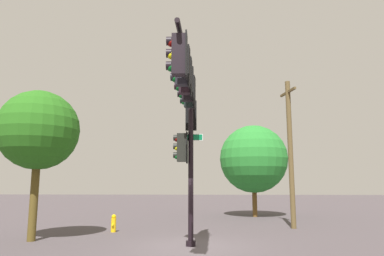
{
  "coord_description": "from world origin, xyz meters",
  "views": [
    {
      "loc": [
        13.49,
        0.62,
        2.31
      ],
      "look_at": [
        0.21,
        0.06,
        4.42
      ],
      "focal_mm": 32.66,
      "sensor_mm": 36.0,
      "label": 1
    }
  ],
  "objects_px": {
    "fire_hydrant": "(114,223)",
    "tree_mid": "(254,159)",
    "utility_pole": "(290,150)",
    "signal_pole_assembly": "(186,105)",
    "tree_near": "(39,131)"
  },
  "relations": [
    {
      "from": "fire_hydrant",
      "to": "tree_mid",
      "type": "relative_size",
      "value": 0.13
    },
    {
      "from": "utility_pole",
      "to": "tree_mid",
      "type": "relative_size",
      "value": 1.22
    },
    {
      "from": "signal_pole_assembly",
      "to": "utility_pole",
      "type": "bearing_deg",
      "value": 143.53
    },
    {
      "from": "tree_near",
      "to": "signal_pole_assembly",
      "type": "bearing_deg",
      "value": 68.42
    },
    {
      "from": "signal_pole_assembly",
      "to": "fire_hydrant",
      "type": "relative_size",
      "value": 8.21
    },
    {
      "from": "utility_pole",
      "to": "fire_hydrant",
      "type": "height_order",
      "value": "utility_pole"
    },
    {
      "from": "utility_pole",
      "to": "tree_near",
      "type": "xyz_separation_m",
      "value": [
        4.5,
        -11.6,
        0.44
      ]
    },
    {
      "from": "signal_pole_assembly",
      "to": "tree_mid",
      "type": "height_order",
      "value": "signal_pole_assembly"
    },
    {
      "from": "utility_pole",
      "to": "tree_near",
      "type": "distance_m",
      "value": 12.45
    },
    {
      "from": "signal_pole_assembly",
      "to": "tree_mid",
      "type": "distance_m",
      "value": 14.08
    },
    {
      "from": "signal_pole_assembly",
      "to": "tree_near",
      "type": "height_order",
      "value": "signal_pole_assembly"
    },
    {
      "from": "tree_mid",
      "to": "fire_hydrant",
      "type": "bearing_deg",
      "value": -44.03
    },
    {
      "from": "fire_hydrant",
      "to": "tree_near",
      "type": "relative_size",
      "value": 0.13
    },
    {
      "from": "signal_pole_assembly",
      "to": "tree_mid",
      "type": "relative_size",
      "value": 1.05
    },
    {
      "from": "fire_hydrant",
      "to": "utility_pole",
      "type": "bearing_deg",
      "value": 100.84
    }
  ]
}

